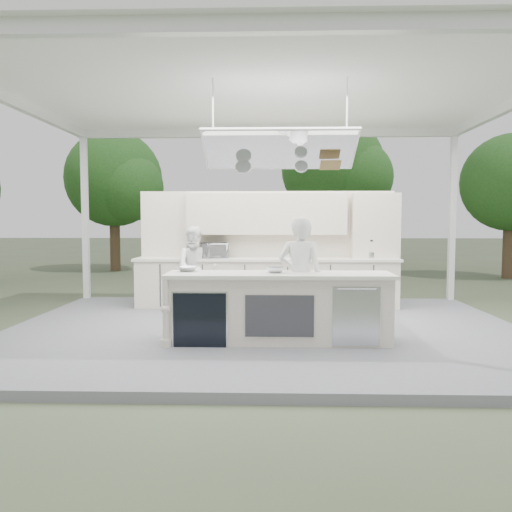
{
  "coord_description": "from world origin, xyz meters",
  "views": [
    {
      "loc": [
        0.08,
        -7.72,
        1.78
      ],
      "look_at": [
        -0.16,
        0.4,
        1.21
      ],
      "focal_mm": 35.0,
      "sensor_mm": 36.0,
      "label": 1
    }
  ],
  "objects_px": {
    "back_counter": "(266,282)",
    "sous_chef": "(196,268)",
    "demo_island": "(278,307)",
    "head_chef": "(300,278)"
  },
  "relations": [
    {
      "from": "back_counter",
      "to": "sous_chef",
      "type": "relative_size",
      "value": 3.24
    },
    {
      "from": "demo_island",
      "to": "sous_chef",
      "type": "height_order",
      "value": "sous_chef"
    },
    {
      "from": "head_chef",
      "to": "sous_chef",
      "type": "relative_size",
      "value": 1.1
    },
    {
      "from": "demo_island",
      "to": "sous_chef",
      "type": "xyz_separation_m",
      "value": [
        -1.5,
        2.46,
        0.31
      ]
    },
    {
      "from": "head_chef",
      "to": "sous_chef",
      "type": "bearing_deg",
      "value": -40.16
    },
    {
      "from": "back_counter",
      "to": "head_chef",
      "type": "distance_m",
      "value": 2.68
    },
    {
      "from": "back_counter",
      "to": "head_chef",
      "type": "xyz_separation_m",
      "value": [
        0.5,
        -2.6,
        0.38
      ]
    },
    {
      "from": "demo_island",
      "to": "back_counter",
      "type": "relative_size",
      "value": 0.61
    },
    {
      "from": "back_counter",
      "to": "sous_chef",
      "type": "distance_m",
      "value": 1.4
    },
    {
      "from": "back_counter",
      "to": "demo_island",
      "type": "bearing_deg",
      "value": -86.37
    }
  ]
}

